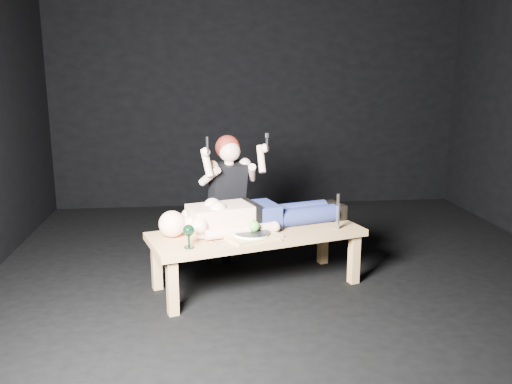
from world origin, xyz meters
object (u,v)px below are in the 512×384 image
(table, at_px, (257,259))
(carving_knife, at_px, (338,211))
(serving_tray, at_px, (251,236))
(kneeling_woman, at_px, (225,198))
(lying_man, at_px, (257,212))
(goblet, at_px, (189,236))

(table, relative_size, carving_knife, 5.80)
(carving_knife, bearing_deg, table, 162.53)
(table, distance_m, serving_tray, 0.29)
(kneeling_woman, relative_size, serving_tray, 3.03)
(lying_man, distance_m, kneeling_woman, 0.50)
(kneeling_woman, distance_m, goblet, 0.95)
(kneeling_woman, height_order, goblet, kneeling_woman)
(lying_man, height_order, serving_tray, lying_man)
(table, xyz_separation_m, carving_knife, (0.64, -0.01, 0.37))
(table, relative_size, lying_man, 1.04)
(goblet, bearing_deg, serving_tray, 21.92)
(table, height_order, carving_knife, carving_knife)
(serving_tray, relative_size, carving_knife, 1.37)
(table, xyz_separation_m, kneeling_woman, (-0.22, 0.55, 0.36))
(table, xyz_separation_m, goblet, (-0.52, -0.35, 0.31))
(table, height_order, goblet, goblet)
(table, bearing_deg, serving_tray, -126.11)
(table, xyz_separation_m, serving_tray, (-0.06, -0.16, 0.24))
(serving_tray, bearing_deg, carving_knife, 12.48)
(table, bearing_deg, kneeling_woman, 94.84)
(lying_man, height_order, carving_knife, carving_knife)
(lying_man, height_order, goblet, lying_man)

